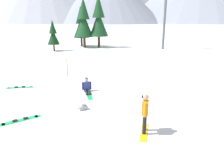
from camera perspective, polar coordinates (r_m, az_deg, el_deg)
name	(u,v)px	position (r m, az deg, el deg)	size (l,w,h in m)	color
ground_plane	(65,115)	(11.24, -12.05, -7.75)	(800.00, 800.00, 0.00)	white
snowboarder_foreground	(145,113)	(9.13, 8.56, -7.41)	(0.36, 1.61, 1.68)	yellow
snowboarder_midground	(87,87)	(14.25, -6.49, -0.85)	(1.09, 1.82, 0.93)	black
loose_snowboard_far_spare	(20,87)	(16.38, -22.78, -0.81)	(1.82, 0.83, 0.09)	#19B259
loose_snowboard_near_right	(20,120)	(11.24, -22.68, -8.63)	(1.57, 1.53, 0.09)	#19B259
backpack_grey	(83,107)	(11.64, -7.53, -6.02)	(0.55, 0.52, 0.27)	gray
trail_marker_pole	(67,68)	(18.11, -11.53, 4.19)	(0.06, 0.06, 1.53)	orange
pine_tree_short	(81,25)	(38.46, -8.07, 15.01)	(2.58, 2.58, 6.52)	#472D19
pine_tree_broad	(53,34)	(33.27, -15.06, 12.37)	(1.71, 1.71, 4.38)	#472D19
pine_tree_tall	(99,19)	(36.36, -3.50, 16.50)	(3.02, 3.02, 8.20)	#472D19
pine_tree_slender	(84,21)	(36.34, -7.35, 16.01)	(2.85, 2.85, 7.75)	#472D19
ski_lift_tower	(165,10)	(34.96, 13.64, 18.19)	(3.05, 0.36, 10.17)	#595B60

